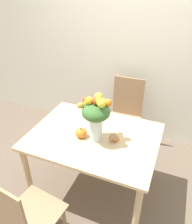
% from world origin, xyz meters
% --- Properties ---
extents(ground_plane, '(12.00, 12.00, 0.00)m').
position_xyz_m(ground_plane, '(0.00, 0.00, 0.00)').
color(ground_plane, brown).
extents(wall_back, '(8.00, 0.06, 2.70)m').
position_xyz_m(wall_back, '(0.00, 1.25, 1.35)').
color(wall_back, silver).
rests_on(wall_back, ground_plane).
extents(dining_table, '(1.23, 0.91, 0.76)m').
position_xyz_m(dining_table, '(0.00, 0.00, 0.65)').
color(dining_table, '#D1B284').
rests_on(dining_table, ground_plane).
extents(flower_vase, '(0.29, 0.28, 0.45)m').
position_xyz_m(flower_vase, '(0.04, -0.04, 1.02)').
color(flower_vase, silver).
rests_on(flower_vase, dining_table).
extents(pumpkin, '(0.11, 0.11, 0.10)m').
position_xyz_m(pumpkin, '(-0.10, -0.07, 0.80)').
color(pumpkin, orange).
rests_on(pumpkin, dining_table).
extents(turkey_figurine, '(0.09, 0.13, 0.08)m').
position_xyz_m(turkey_figurine, '(0.21, 0.01, 0.80)').
color(turkey_figurine, '#A87A4C').
rests_on(turkey_figurine, dining_table).
extents(dining_chair_near_window, '(0.43, 0.43, 0.98)m').
position_xyz_m(dining_chair_near_window, '(0.08, 0.87, 0.49)').
color(dining_chair_near_window, '#9E7A56').
rests_on(dining_chair_near_window, ground_plane).
extents(dining_chair_far_side, '(0.47, 0.47, 0.98)m').
position_xyz_m(dining_chair_far_side, '(-0.23, -0.84, 0.49)').
color(dining_chair_far_side, '#9E7A56').
rests_on(dining_chair_far_side, ground_plane).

